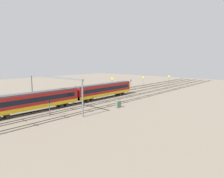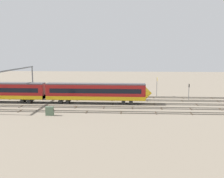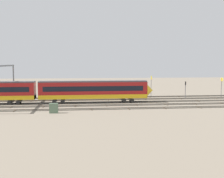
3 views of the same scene
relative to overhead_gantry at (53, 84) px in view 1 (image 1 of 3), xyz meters
The scene contains 13 objects.
ground_plane 20.17m from the overhead_gantry, ahead, with size 196.43×196.43×0.00m, color gray.
track_near_foreground 21.89m from the overhead_gantry, 24.23° to the right, with size 180.43×2.40×0.16m.
track_second_near 20.55m from the overhead_gantry, 12.03° to the right, with size 180.43×2.40×0.16m.
track_with_train 20.14m from the overhead_gantry, ahead, with size 180.43×2.40×0.16m.
track_second_far 20.74m from the overhead_gantry, 14.60° to the left, with size 180.43×2.40×0.16m.
track_far_background 22.25m from the overhead_gantry, 26.44° to the left, with size 180.43×2.40×0.16m.
overhead_gantry is the anchor object (origin of this frame).
speed_sign_near_foreground 53.83m from the overhead_gantry, ahead, with size 0.14×0.99×5.12m.
speed_sign_far_trackside 37.65m from the overhead_gantry, 17.51° to the left, with size 0.14×1.08×5.46m.
speed_sign_distant_end 64.04m from the overhead_gantry, ahead, with size 0.14×1.09×5.47m.
signal_light_trackside_approach 44.43m from the overhead_gantry, ahead, with size 0.31×0.32×4.16m.
signal_light_trackside_departure 8.56m from the overhead_gantry, 129.56° to the right, with size 0.31×0.32×3.97m.
relay_cabinet 17.85m from the overhead_gantry, 44.18° to the right, with size 1.57×0.70×1.77m.
Camera 1 is at (-47.09, -45.40, 12.42)m, focal length 31.85 mm.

